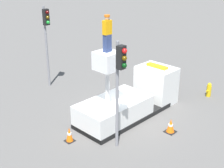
% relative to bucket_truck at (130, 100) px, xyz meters
% --- Properties ---
extents(ground_plane, '(120.00, 120.00, 0.00)m').
position_rel_bucket_truck_xyz_m(ground_plane, '(-0.51, 0.00, -0.87)').
color(ground_plane, '#565451').
extents(bucket_truck, '(6.49, 2.25, 4.01)m').
position_rel_bucket_truck_xyz_m(bucket_truck, '(0.00, 0.00, 0.00)').
color(bucket_truck, black).
rests_on(bucket_truck, ground).
extents(worker, '(0.40, 0.26, 1.75)m').
position_rel_bucket_truck_xyz_m(worker, '(-1.78, 0.00, 4.02)').
color(worker, navy).
rests_on(worker, bucket_truck).
extents(traffic_light_pole, '(0.34, 0.57, 5.03)m').
position_rel_bucket_truck_xyz_m(traffic_light_pole, '(-2.82, -1.79, 2.70)').
color(traffic_light_pole, gray).
rests_on(traffic_light_pole, ground).
extents(traffic_light_across, '(0.34, 0.57, 5.34)m').
position_rel_bucket_truck_xyz_m(traffic_light_across, '(-0.74, 6.54, 2.91)').
color(traffic_light_across, gray).
rests_on(traffic_light_across, ground).
extents(fire_hydrant, '(0.53, 0.29, 0.91)m').
position_rel_bucket_truck_xyz_m(fire_hydrant, '(5.24, -1.97, -0.43)').
color(fire_hydrant, gold).
rests_on(fire_hydrant, ground).
extents(traffic_cone_rear, '(0.42, 0.42, 0.74)m').
position_rel_bucket_truck_xyz_m(traffic_cone_rear, '(-4.12, 0.23, -0.52)').
color(traffic_cone_rear, black).
rests_on(traffic_cone_rear, ground).
extents(traffic_cone_curbside, '(0.52, 0.52, 0.73)m').
position_rel_bucket_truck_xyz_m(traffic_cone_curbside, '(-0.05, -2.74, -0.52)').
color(traffic_cone_curbside, black).
rests_on(traffic_cone_curbside, ground).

